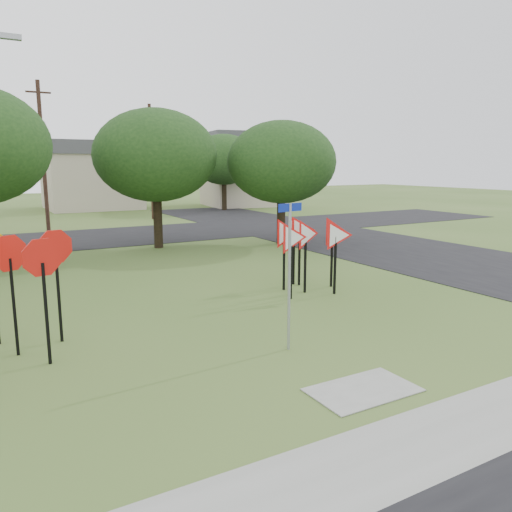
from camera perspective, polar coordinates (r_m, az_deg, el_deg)
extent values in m
plane|color=#3C5921|center=(11.51, 4.04, -10.60)|extent=(140.00, 140.00, 0.00)
cube|color=gray|center=(8.67, 20.50, -18.63)|extent=(30.00, 1.60, 0.02)
cube|color=black|center=(26.43, 13.73, 1.18)|extent=(8.00, 50.00, 0.02)
cube|color=black|center=(29.81, -17.80, 2.00)|extent=(60.00, 8.00, 0.02)
cube|color=gray|center=(9.76, 12.14, -14.75)|extent=(2.00, 1.20, 0.02)
cylinder|color=#96999E|center=(11.03, 3.82, -2.55)|extent=(0.07, 0.07, 3.30)
cube|color=#0D2295|center=(10.79, 3.92, 5.56)|extent=(0.67, 0.15, 0.18)
cube|color=black|center=(12.02, -25.92, -5.31)|extent=(0.06, 0.06, 2.16)
cube|color=black|center=(12.52, -21.61, -4.38)|extent=(0.06, 0.06, 2.16)
cube|color=black|center=(11.23, -22.83, -6.14)|extent=(0.06, 0.06, 2.16)
cube|color=black|center=(15.41, 4.01, -1.54)|extent=(0.06, 0.06, 1.87)
cube|color=black|center=(16.21, 5.64, -0.97)|extent=(0.06, 0.06, 1.87)
cube|color=black|center=(16.15, 9.02, -1.09)|extent=(0.06, 0.06, 1.87)
cube|color=black|center=(16.48, 3.22, -0.75)|extent=(0.06, 0.06, 1.87)
cube|color=black|center=(17.19, 4.98, -0.30)|extent=(0.06, 0.06, 1.87)
cube|color=black|center=(17.10, 8.64, -0.44)|extent=(0.06, 0.06, 1.87)
cube|color=black|center=(17.29, 4.32, -0.23)|extent=(0.06, 0.06, 1.87)
cube|color=#96999E|center=(13.66, -26.35, 21.56)|extent=(0.50, 0.18, 0.12)
cylinder|color=#3B251B|center=(33.16, -23.15, 10.27)|extent=(0.24, 0.24, 9.00)
cube|color=#3B251B|center=(33.41, -23.63, 16.78)|extent=(1.40, 0.10, 0.10)
cylinder|color=#3B251B|center=(38.81, -11.87, 10.41)|extent=(0.24, 0.24, 8.50)
cube|color=#3B251B|center=(38.99, -12.07, 15.63)|extent=(1.40, 0.10, 0.10)
cube|color=#C0B29A|center=(49.95, -18.30, 8.06)|extent=(8.00, 8.00, 5.00)
cube|color=#47474C|center=(49.94, -18.51, 11.61)|extent=(8.40, 8.40, 1.20)
cube|color=#C0B29A|center=(50.93, -1.58, 9.17)|extent=(7.91, 7.91, 6.00)
cube|color=#47474C|center=(50.98, -1.60, 13.22)|extent=(8.30, 8.30, 1.20)
cylinder|color=black|center=(25.38, -11.14, 3.68)|extent=(0.44, 0.44, 2.45)
ellipsoid|color=#183314|center=(25.22, -11.41, 11.20)|extent=(6.00, 6.00, 4.50)
cylinder|color=black|center=(26.17, 2.88, 3.87)|extent=(0.44, 0.44, 2.27)
ellipsoid|color=#183314|center=(26.00, 2.94, 10.67)|extent=(5.60, 5.60, 4.20)
cylinder|color=black|center=(45.63, -3.65, 6.78)|extent=(0.44, 0.44, 2.45)
ellipsoid|color=#183314|center=(45.54, -3.70, 10.96)|extent=(6.00, 6.00, 4.50)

